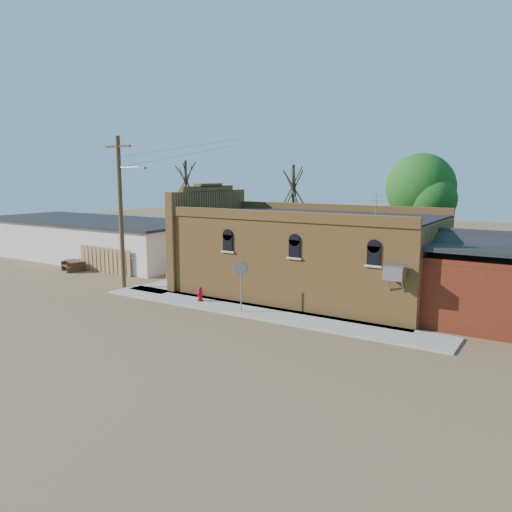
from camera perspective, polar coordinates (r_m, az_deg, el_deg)
The scene contains 15 objects.
ground at distance 25.05m, azimuth -3.93°, elevation -6.44°, with size 120.00×120.00×0.00m, color brown.
sidewalk_south at distance 24.94m, azimuth 0.10°, elevation -6.39°, with size 19.00×2.20×0.08m, color #9E9991.
sidewalk_west at distance 33.41m, azimuth -6.58°, elevation -2.43°, with size 2.60×10.00×0.08m, color #9E9991.
brick_bar at distance 28.30m, azimuth 5.31°, elevation 0.21°, with size 16.40×7.97×6.30m.
red_shed at distance 25.48m, azimuth 25.47°, elevation -1.81°, with size 5.40×6.40×4.30m.
storage_building at distance 43.45m, azimuth -18.10°, elevation 1.95°, with size 20.40×8.40×3.17m.
wood_fence at distance 36.17m, azimuth -16.87°, elevation -0.49°, with size 5.20×0.10×1.80m, color #976E44, non-canonical shape.
utility_pole at distance 30.55m, azimuth -15.14°, elevation 5.19°, with size 3.12×0.26×9.00m.
tree_bare_near at distance 36.76m, azimuth 4.26°, elevation 7.97°, with size 2.80×2.80×7.65m.
tree_bare_far at distance 43.80m, azimuth -8.04°, elevation 8.62°, with size 2.80×2.80×8.16m.
tree_leafy at distance 33.97m, azimuth 18.30°, elevation 7.38°, with size 4.40×4.40×8.15m.
fire_hydrant at distance 26.96m, azimuth -6.42°, elevation -4.34°, with size 0.45×0.44×0.76m.
stop_sign at distance 24.41m, azimuth -1.73°, elevation -1.97°, with size 0.61×0.41×2.52m.
trash_barrel at distance 31.11m, azimuth -7.57°, elevation -2.45°, with size 0.55×0.55×0.85m, color navy.
picnic_table at distance 37.88m, azimuth -20.13°, elevation -0.87°, with size 2.11×1.84×0.74m.
Camera 1 is at (14.30, -19.43, 6.75)m, focal length 35.00 mm.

